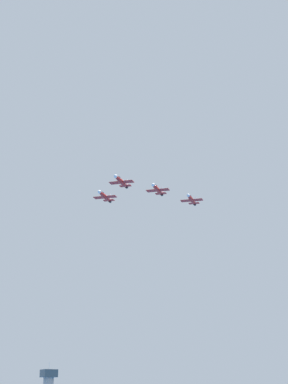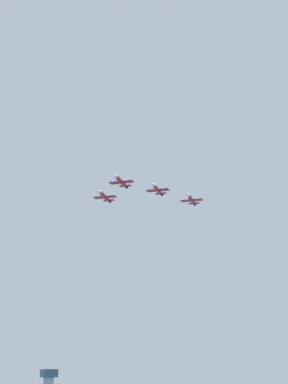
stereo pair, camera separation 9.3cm
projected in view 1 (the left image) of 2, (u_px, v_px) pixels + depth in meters
name	position (u px, v px, depth m)	size (l,w,h in m)	color
jet_lead	(121.00, 181.00, 252.52)	(12.49, 12.25, 3.25)	red
jet_left_wingman	(157.00, 189.00, 261.47)	(12.16, 11.92, 3.16)	red
jet_right_wingman	(105.00, 196.00, 266.76)	(12.29, 12.30, 3.23)	red
jet_left_outer	(191.00, 200.00, 270.09)	(11.95, 11.91, 3.13)	red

